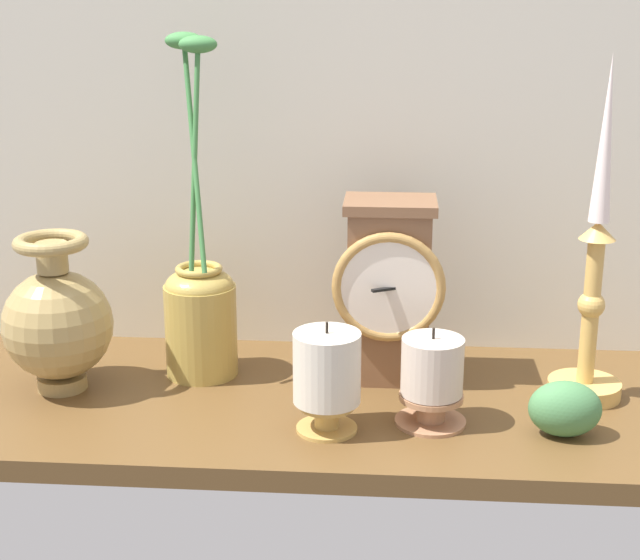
% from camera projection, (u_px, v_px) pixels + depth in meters
% --- Properties ---
extents(ground_plane, '(1.00, 0.36, 0.02)m').
position_uv_depth(ground_plane, '(332.00, 406.00, 1.11)').
color(ground_plane, brown).
extents(back_wall, '(1.20, 0.02, 0.65)m').
position_uv_depth(back_wall, '(343.00, 93.00, 1.18)').
color(back_wall, beige).
rests_on(back_wall, ground_plane).
extents(mantel_clock, '(0.13, 0.10, 0.22)m').
position_uv_depth(mantel_clock, '(389.00, 289.00, 1.12)').
color(mantel_clock, brown).
rests_on(mantel_clock, ground_plane).
extents(candlestick_tall_left, '(0.08, 0.08, 0.39)m').
position_uv_depth(candlestick_tall_left, '(593.00, 286.00, 1.07)').
color(candlestick_tall_left, '#D9AA57').
rests_on(candlestick_tall_left, ground_plane).
extents(brass_vase_bulbous, '(0.13, 0.13, 0.18)m').
position_uv_depth(brass_vase_bulbous, '(58.00, 321.00, 1.10)').
color(brass_vase_bulbous, '#A18750').
rests_on(brass_vase_bulbous, ground_plane).
extents(brass_vase_jar, '(0.09, 0.10, 0.40)m').
position_uv_depth(brass_vase_jar, '(200.00, 305.00, 1.15)').
color(brass_vase_jar, '#B19545').
rests_on(brass_vase_jar, ground_plane).
extents(pillar_candle_front, '(0.07, 0.07, 0.12)m').
position_uv_depth(pillar_candle_front, '(326.00, 376.00, 1.00)').
color(pillar_candle_front, tan).
rests_on(pillar_candle_front, ground_plane).
extents(pillar_candle_near_clock, '(0.08, 0.08, 0.11)m').
position_uv_depth(pillar_candle_near_clock, '(432.00, 379.00, 1.02)').
color(pillar_candle_near_clock, '#AE7A57').
rests_on(pillar_candle_near_clock, ground_plane).
extents(ivy_sprig, '(0.08, 0.05, 0.06)m').
position_uv_depth(ivy_sprig, '(565.00, 409.00, 1.00)').
color(ivy_sprig, '#477F4A').
rests_on(ivy_sprig, ground_plane).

